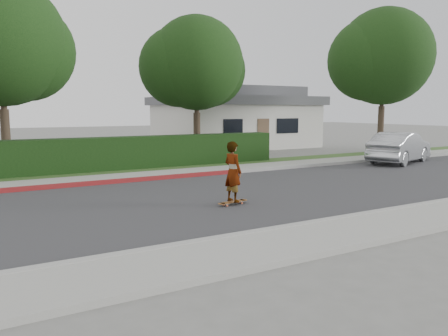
% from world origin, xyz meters
% --- Properties ---
extents(ground, '(120.00, 120.00, 0.00)m').
position_xyz_m(ground, '(0.00, 0.00, 0.00)').
color(ground, slate).
rests_on(ground, ground).
extents(road, '(60.00, 8.00, 0.01)m').
position_xyz_m(road, '(0.00, 0.00, 0.01)').
color(road, '#2D2D30').
rests_on(road, ground).
extents(curb_near, '(60.00, 0.20, 0.15)m').
position_xyz_m(curb_near, '(0.00, -4.10, 0.07)').
color(curb_near, '#9E9E99').
rests_on(curb_near, ground).
extents(sidewalk_near, '(60.00, 1.60, 0.12)m').
position_xyz_m(sidewalk_near, '(0.00, -5.00, 0.06)').
color(sidewalk_near, gray).
rests_on(sidewalk_near, ground).
extents(curb_far, '(60.00, 0.20, 0.15)m').
position_xyz_m(curb_far, '(0.00, 4.10, 0.07)').
color(curb_far, '#9E9E99').
rests_on(curb_far, ground).
extents(curb_red_section, '(12.00, 0.21, 0.15)m').
position_xyz_m(curb_red_section, '(-5.00, 4.10, 0.08)').
color(curb_red_section, maroon).
rests_on(curb_red_section, ground).
extents(sidewalk_far, '(60.00, 1.60, 0.12)m').
position_xyz_m(sidewalk_far, '(0.00, 5.00, 0.06)').
color(sidewalk_far, gray).
rests_on(sidewalk_far, ground).
extents(planting_strip, '(60.00, 1.60, 0.10)m').
position_xyz_m(planting_strip, '(0.00, 6.60, 0.05)').
color(planting_strip, '#2D4C1E').
rests_on(planting_strip, ground).
extents(hedge, '(15.00, 1.00, 1.50)m').
position_xyz_m(hedge, '(-3.00, 7.20, 0.75)').
color(hedge, black).
rests_on(hedge, ground).
extents(tree_center, '(5.66, 4.84, 7.44)m').
position_xyz_m(tree_center, '(1.49, 9.19, 4.90)').
color(tree_center, '#33261C').
rests_on(tree_center, ground).
extents(tree_right, '(6.32, 5.60, 8.56)m').
position_xyz_m(tree_right, '(12.49, 6.69, 5.63)').
color(tree_right, '#33261C').
rests_on(tree_right, ground).
extents(house, '(10.60, 8.60, 4.30)m').
position_xyz_m(house, '(8.00, 16.00, 2.10)').
color(house, beige).
rests_on(house, ground).
extents(skateboard, '(1.03, 0.35, 0.09)m').
position_xyz_m(skateboard, '(-2.41, -1.16, 0.09)').
color(skateboard, '#CC5B38').
rests_on(skateboard, ground).
extents(skateboarder, '(0.51, 0.68, 1.70)m').
position_xyz_m(skateboarder, '(-2.41, -1.16, 0.95)').
color(skateboarder, white).
rests_on(skateboarder, skateboard).
extents(car_silver, '(5.00, 3.08, 1.55)m').
position_xyz_m(car_silver, '(10.01, 3.12, 0.78)').
color(car_silver, '#B8BCC0').
rests_on(car_silver, ground).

